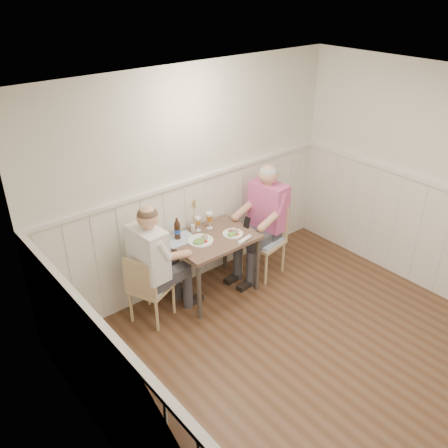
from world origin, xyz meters
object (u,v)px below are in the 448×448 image
at_px(chair_left, 148,286).
at_px(chair_right, 266,237).
at_px(dining_table, 213,244).
at_px(grass_vase, 193,217).
at_px(diner_cream, 153,273).
at_px(man_in_pink, 265,227).
at_px(beer_bottle, 177,230).

bearing_deg(chair_left, chair_right, -3.19).
xyz_separation_m(dining_table, grass_vase, (-0.10, 0.24, 0.29)).
xyz_separation_m(chair_left, diner_cream, (0.08, 0.00, 0.14)).
bearing_deg(man_in_pink, dining_table, 178.28).
distance_m(chair_left, man_in_pink, 1.68).
bearing_deg(man_in_pink, grass_vase, 163.67).
height_order(beer_bottle, grass_vase, grass_vase).
relative_size(chair_left, man_in_pink, 0.57).
xyz_separation_m(dining_table, chair_right, (0.78, -0.07, -0.15)).
bearing_deg(chair_right, chair_left, 176.81).
height_order(chair_left, man_in_pink, man_in_pink).
xyz_separation_m(dining_table, beer_bottle, (-0.33, 0.22, 0.21)).
relative_size(man_in_pink, grass_vase, 3.38).
bearing_deg(chair_right, diner_cream, 176.57).
bearing_deg(chair_right, beer_bottle, 165.54).
height_order(chair_left, beer_bottle, beer_bottle).
bearing_deg(dining_table, chair_left, 178.45).
distance_m(chair_right, chair_left, 1.65).
xyz_separation_m(chair_right, man_in_pink, (0.02, 0.04, 0.11)).
bearing_deg(diner_cream, beer_bottle, 23.03).
bearing_deg(beer_bottle, man_in_pink, -12.08).
height_order(chair_left, diner_cream, diner_cream).
distance_m(chair_right, man_in_pink, 0.12).
relative_size(dining_table, chair_right, 1.04).
height_order(chair_right, diner_cream, diner_cream).
distance_m(man_in_pink, diner_cream, 1.59).
bearing_deg(beer_bottle, chair_left, -159.84).
bearing_deg(diner_cream, chair_left, -178.25).
distance_m(diner_cream, grass_vase, 0.80).
relative_size(diner_cream, grass_vase, 3.25).
xyz_separation_m(dining_table, diner_cream, (-0.78, 0.03, -0.07)).
relative_size(chair_right, man_in_pink, 0.64).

